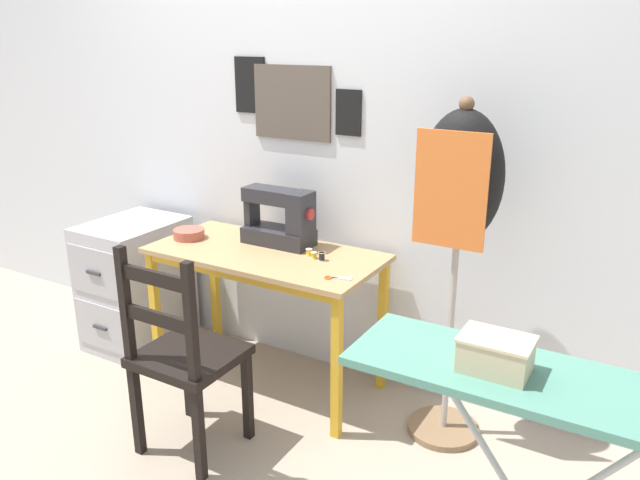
{
  "coord_description": "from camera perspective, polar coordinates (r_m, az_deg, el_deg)",
  "views": [
    {
      "loc": [
        1.66,
        -2.05,
        1.71
      ],
      "look_at": [
        0.32,
        0.25,
        0.83
      ],
      "focal_mm": 35.0,
      "sensor_mm": 36.0,
      "label": 1
    }
  ],
  "objects": [
    {
      "name": "filing_cabinet",
      "position": [
        3.71,
        -16.45,
        -3.82
      ],
      "size": [
        0.42,
        0.56,
        0.72
      ],
      "color": "#B7B7BC",
      "rests_on": "ground_plane"
    },
    {
      "name": "wall_back",
      "position": [
        3.17,
        -1.74,
        10.43
      ],
      "size": [
        10.0,
        0.07,
        2.55
      ],
      "color": "silver",
      "rests_on": "ground_plane"
    },
    {
      "name": "storage_box",
      "position": [
        1.71,
        15.75,
        -9.99
      ],
      "size": [
        0.19,
        0.13,
        0.1
      ],
      "color": "beige",
      "rests_on": "ironing_board"
    },
    {
      "name": "wooden_chair",
      "position": [
        2.68,
        -12.29,
        -10.43
      ],
      "size": [
        0.4,
        0.38,
        0.94
      ],
      "color": "black",
      "rests_on": "ground_plane"
    },
    {
      "name": "dress_form",
      "position": [
        2.55,
        12.65,
        3.82
      ],
      "size": [
        0.34,
        0.32,
        1.49
      ],
      "color": "#846647",
      "rests_on": "ground_plane"
    },
    {
      "name": "ironing_board",
      "position": [
        1.76,
        19.87,
        -13.41
      ],
      "size": [
        1.04,
        0.33,
        0.88
      ],
      "color": "#518E7A",
      "rests_on": "ground_plane"
    },
    {
      "name": "scissors",
      "position": [
        2.69,
        1.26,
        -3.48
      ],
      "size": [
        0.12,
        0.08,
        0.01
      ],
      "color": "silver",
      "rests_on": "sewing_table"
    },
    {
      "name": "sewing_table",
      "position": [
        3.05,
        -5.15,
        -2.67
      ],
      "size": [
        1.14,
        0.55,
        0.71
      ],
      "color": "tan",
      "rests_on": "ground_plane"
    },
    {
      "name": "fabric_bowl",
      "position": [
        3.27,
        -11.89,
        0.59
      ],
      "size": [
        0.16,
        0.16,
        0.05
      ],
      "color": "#B25647",
      "rests_on": "sewing_table"
    },
    {
      "name": "ground_plane",
      "position": [
        3.14,
        -7.65,
        -14.82
      ],
      "size": [
        14.0,
        14.0,
        0.0
      ],
      "primitive_type": "plane",
      "color": "tan"
    },
    {
      "name": "thread_spool_far_edge",
      "position": [
        2.89,
        0.16,
        -1.51
      ],
      "size": [
        0.03,
        0.03,
        0.04
      ],
      "color": "black",
      "rests_on": "sewing_table"
    },
    {
      "name": "thread_spool_mid_table",
      "position": [
        2.92,
        -0.56,
        -1.41
      ],
      "size": [
        0.03,
        0.03,
        0.03
      ],
      "color": "yellow",
      "rests_on": "sewing_table"
    },
    {
      "name": "thread_spool_near_machine",
      "position": [
        2.95,
        -1.02,
        -1.13
      ],
      "size": [
        0.03,
        0.03,
        0.03
      ],
      "color": "yellow",
      "rests_on": "sewing_table"
    },
    {
      "name": "sewing_machine",
      "position": [
        3.08,
        -3.52,
        1.92
      ],
      "size": [
        0.37,
        0.17,
        0.31
      ],
      "color": "#28282D",
      "rests_on": "sewing_table"
    }
  ]
}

